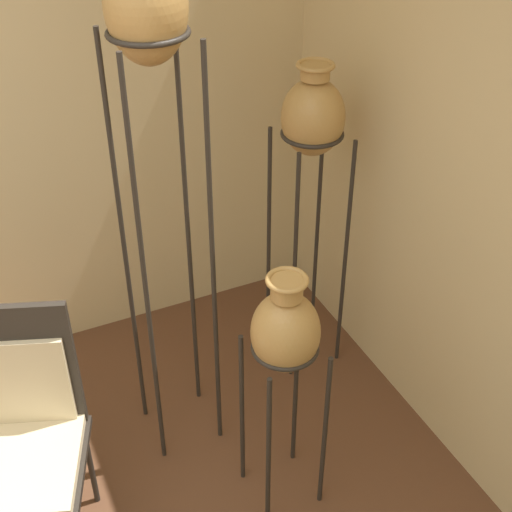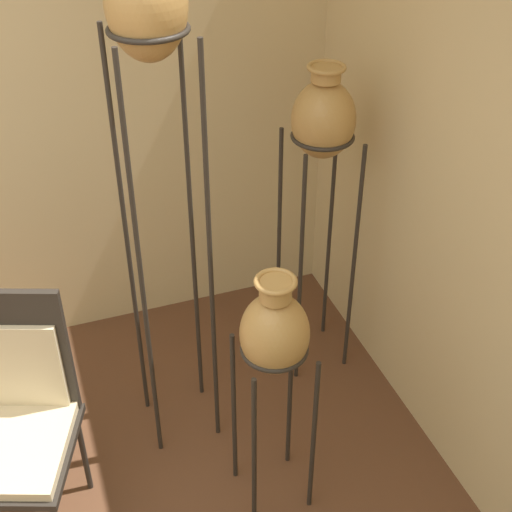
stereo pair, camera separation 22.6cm
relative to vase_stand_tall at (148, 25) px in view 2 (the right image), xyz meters
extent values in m
cylinder|color=#28231E|center=(-0.14, -0.14, -0.95)|extent=(0.02, 0.02, 1.88)
cylinder|color=#28231E|center=(0.14, -0.14, -0.95)|extent=(0.02, 0.02, 1.88)
cylinder|color=#28231E|center=(-0.14, 0.14, -0.95)|extent=(0.02, 0.02, 1.88)
cylinder|color=#28231E|center=(0.14, 0.14, -0.95)|extent=(0.02, 0.02, 1.88)
torus|color=#28231E|center=(0.00, 0.00, -0.01)|extent=(0.28, 0.28, 0.02)
ellipsoid|color=#B28447|center=(0.00, 0.00, 0.08)|extent=(0.28, 0.28, 0.40)
cylinder|color=#28231E|center=(0.63, 0.08, -1.26)|extent=(0.02, 0.02, 1.27)
cylinder|color=#28231E|center=(0.90, 0.08, -1.26)|extent=(0.02, 0.02, 1.27)
cylinder|color=#28231E|center=(0.63, 0.36, -1.26)|extent=(0.02, 0.02, 1.27)
cylinder|color=#28231E|center=(0.90, 0.36, -1.26)|extent=(0.02, 0.02, 1.27)
torus|color=#28231E|center=(0.77, 0.22, -0.63)|extent=(0.28, 0.28, 0.02)
ellipsoid|color=#B28447|center=(0.77, 0.22, -0.55)|extent=(0.28, 0.28, 0.35)
cylinder|color=#B28447|center=(0.77, 0.22, -0.34)|extent=(0.13, 0.13, 0.06)
torus|color=#B28447|center=(0.77, 0.22, -0.32)|extent=(0.16, 0.16, 0.02)
cylinder|color=#28231E|center=(0.14, -0.65, -1.48)|extent=(0.02, 0.02, 0.83)
cylinder|color=#28231E|center=(0.39, -0.65, -1.48)|extent=(0.02, 0.02, 0.83)
cylinder|color=#28231E|center=(0.14, -0.40, -1.48)|extent=(0.02, 0.02, 0.83)
cylinder|color=#28231E|center=(0.39, -0.40, -1.48)|extent=(0.02, 0.02, 0.83)
torus|color=#28231E|center=(0.26, -0.53, -1.07)|extent=(0.26, 0.26, 0.02)
ellipsoid|color=#B28447|center=(0.26, -0.53, -0.99)|extent=(0.26, 0.26, 0.33)
cylinder|color=#B28447|center=(0.26, -0.53, -0.79)|extent=(0.12, 0.12, 0.07)
torus|color=#B28447|center=(0.26, -0.53, -0.76)|extent=(0.15, 0.15, 0.02)
cylinder|color=#28231E|center=(-0.48, -0.25, -1.67)|extent=(0.02, 0.02, 0.46)
cube|color=#28231E|center=(-0.73, -0.37, -1.42)|extent=(0.59, 0.61, 0.03)
cube|color=beige|center=(-0.73, -0.37, -1.39)|extent=(0.55, 0.56, 0.04)
cube|color=#28231E|center=(-0.65, -0.16, -1.12)|extent=(0.41, 0.18, 0.58)
cube|color=beige|center=(-0.66, -0.19, -1.18)|extent=(0.35, 0.15, 0.41)
camera|label=1|loc=(-0.67, -2.26, 0.73)|focal=50.00mm
camera|label=2|loc=(-0.46, -2.35, 0.73)|focal=50.00mm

